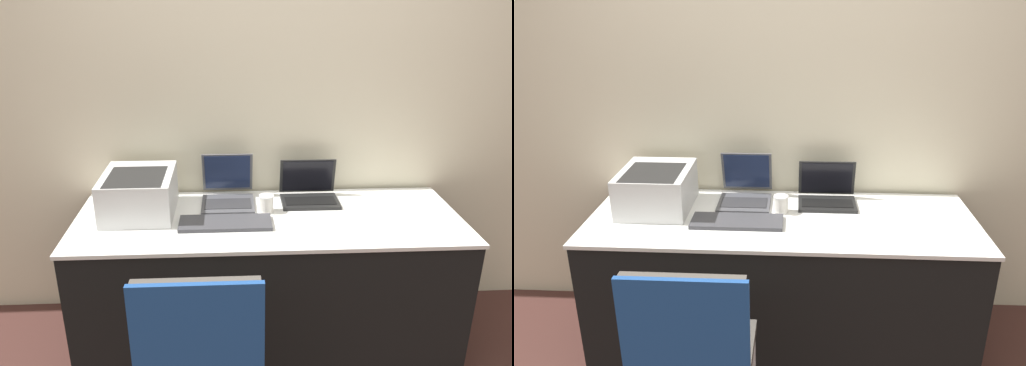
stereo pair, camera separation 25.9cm
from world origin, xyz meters
TOP-DOWN VIEW (x-y plane):
  - wall_back at (0.00, 0.77)m, footprint 8.00×0.05m
  - table at (0.00, 0.36)m, footprint 2.03×0.74m
  - printer at (-0.68, 0.45)m, footprint 0.37×0.42m
  - laptop_left at (-0.21, 0.57)m, footprint 0.29×0.34m
  - laptop_right at (0.25, 0.57)m, footprint 0.32×0.24m
  - external_keyboard at (-0.23, 0.28)m, footprint 0.47×0.18m
  - coffee_cup at (-0.01, 0.43)m, footprint 0.08×0.08m
  - chair at (-0.32, -0.46)m, footprint 0.48×0.44m

SIDE VIEW (x-z plane):
  - table at x=0.00m, z-range 0.00..0.77m
  - chair at x=-0.32m, z-range 0.12..1.08m
  - external_keyboard at x=-0.23m, z-range 0.77..0.79m
  - coffee_cup at x=-0.01m, z-range 0.77..0.86m
  - laptop_right at x=0.25m, z-range 0.70..0.93m
  - laptop_left at x=-0.21m, z-range 0.69..0.95m
  - printer at x=-0.68m, z-range 0.77..1.00m
  - wall_back at x=0.00m, z-range 0.00..2.60m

